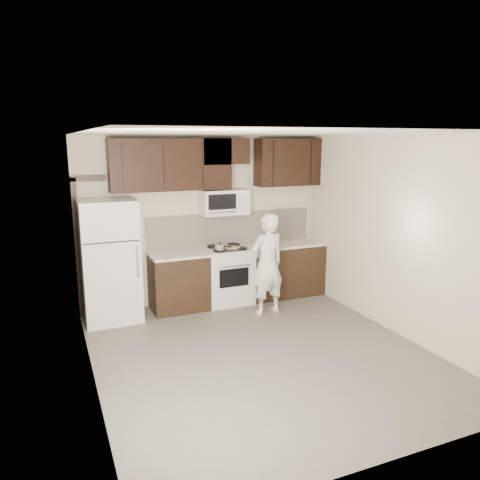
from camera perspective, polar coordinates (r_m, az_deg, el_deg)
floor at (r=6.05m, az=2.58°, el=-13.59°), size 4.50×4.50×0.00m
back_wall at (r=7.66m, az=-4.56°, el=2.48°), size 4.00×0.00×4.00m
ceiling at (r=5.46m, az=2.85°, el=12.90°), size 4.50×4.50×0.00m
counter_run at (r=7.78m, az=0.50°, el=-4.09°), size 2.95×0.64×0.91m
stove at (r=7.67m, az=-1.58°, el=-4.30°), size 0.76×0.66×0.94m
backsplash at (r=7.84m, az=-1.04°, el=1.48°), size 2.90×0.02×0.54m
upper_cabinets at (r=7.46m, az=-2.72°, el=9.45°), size 3.48×0.35×0.78m
microwave at (r=7.53m, az=-1.96°, el=4.66°), size 0.76×0.42×0.40m
refrigerator at (r=7.07m, az=-15.58°, el=-2.47°), size 0.80×0.76×1.80m
door_trim at (r=7.28m, az=-18.95°, el=0.53°), size 0.50×0.08×2.12m
saucepan at (r=7.34m, az=-2.47°, el=-0.94°), size 0.25×0.16×0.15m
baking_tray at (r=7.49m, az=-0.92°, el=-1.05°), size 0.37×0.28×0.02m
pizza at (r=7.49m, az=-0.92°, el=-0.92°), size 0.25×0.25×0.02m
person at (r=7.10m, az=3.33°, el=-2.95°), size 0.63×0.46×1.57m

